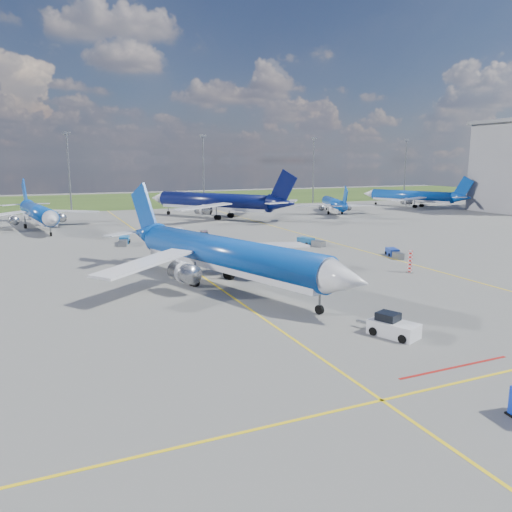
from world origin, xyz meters
name	(u,v)px	position (x,y,z in m)	size (l,w,h in m)	color
ground	(254,312)	(0.00, 0.00, 0.00)	(400.00, 400.00, 0.00)	#5B5B59
grass_strip	(93,201)	(0.00, 150.00, 0.00)	(400.00, 80.00, 0.01)	#2D4719
taxiway_lines	(181,261)	(0.17, 27.70, 0.01)	(60.25, 160.00, 0.02)	yellow
floodlight_masts	(140,168)	(10.00, 110.00, 12.56)	(202.20, 0.50, 22.70)	slate
warning_post	(410,261)	(26.00, 8.00, 1.50)	(0.50, 0.50, 3.00)	red
bg_jet_nnw	(39,229)	(-18.92, 74.81, 0.00)	(29.45, 38.65, 10.12)	#0B43A5
bg_jet_n	(214,218)	(23.04, 79.43, 0.00)	(35.83, 47.03, 12.32)	#070E40
bg_jet_ne	(334,213)	(57.64, 76.81, 0.00)	(23.63, 31.01, 8.12)	#0B43A5
bg_jet_ene	(411,207)	(91.31, 84.09, 0.00)	(28.93, 37.97, 9.94)	#0B43A5
main_airliner	(227,287)	(0.98, 10.53, 0.00)	(32.83, 43.08, 11.28)	#0B43A5
pushback_tug	(392,327)	(8.13, -10.79, 0.78)	(3.53, 5.72, 1.93)	silver
service_car_b	(180,247)	(2.32, 36.35, 0.58)	(1.92, 4.17, 1.16)	#999999
service_car_c	(204,235)	(9.73, 46.29, 0.73)	(2.04, 5.02, 1.46)	#999999
baggage_tug_w	(394,253)	(31.43, 17.90, 0.53)	(2.93, 5.17, 1.12)	navy
baggage_tug_c	(124,241)	(-5.18, 46.63, 0.59)	(2.78, 5.76, 1.25)	#1C64AA
baggage_tug_e	(310,242)	(24.71, 32.36, 0.58)	(3.22, 5.68, 1.24)	#17558D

